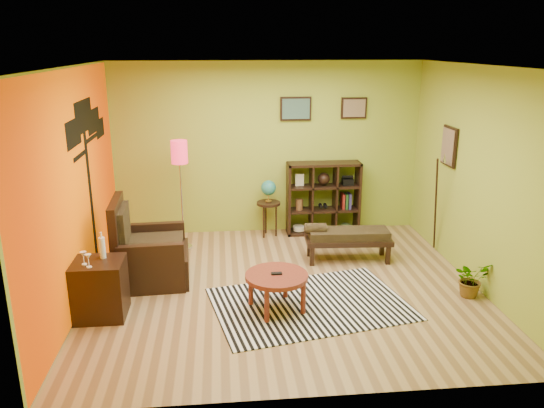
{
  "coord_description": "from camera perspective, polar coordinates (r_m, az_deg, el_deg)",
  "views": [
    {
      "loc": [
        -0.78,
        -6.25,
        3.04
      ],
      "look_at": [
        -0.12,
        0.3,
        1.05
      ],
      "focal_mm": 35.0,
      "sensor_mm": 36.0,
      "label": 1
    }
  ],
  "objects": [
    {
      "name": "side_cabinet",
      "position": [
        6.48,
        -18.04,
        -8.64
      ],
      "size": [
        0.58,
        0.52,
        1.0
      ],
      "color": "black",
      "rests_on": "ground"
    },
    {
      "name": "coffee_table",
      "position": [
        6.29,
        0.5,
        -8.09
      ],
      "size": [
        0.74,
        0.74,
        0.48
      ],
      "color": "maroon",
      "rests_on": "ground"
    },
    {
      "name": "cube_shelf",
      "position": [
        8.8,
        5.62,
        0.63
      ],
      "size": [
        1.2,
        0.35,
        1.2
      ],
      "color": "black",
      "rests_on": "ground"
    },
    {
      "name": "zebra_rug",
      "position": [
        6.59,
        4.1,
        -10.66
      ],
      "size": [
        2.56,
        1.98,
        0.01
      ],
      "primitive_type": "cube",
      "rotation": [
        0.0,
        0.0,
        0.2
      ],
      "color": "white",
      "rests_on": "ground"
    },
    {
      "name": "globe_table",
      "position": [
        8.57,
        -0.38,
        1.06
      ],
      "size": [
        0.39,
        0.39,
        0.94
      ],
      "color": "black",
      "rests_on": "ground"
    },
    {
      "name": "armchair",
      "position": [
        7.25,
        -13.28,
        -5.49
      ],
      "size": [
        0.99,
        0.99,
        1.14
      ],
      "color": "black",
      "rests_on": "ground"
    },
    {
      "name": "potted_plant",
      "position": [
        7.15,
        20.57,
        -7.91
      ],
      "size": [
        0.51,
        0.55,
        0.36
      ],
      "primitive_type": "imported",
      "rotation": [
        0.0,
        0.0,
        0.23
      ],
      "color": "#26661E",
      "rests_on": "ground"
    },
    {
      "name": "room_shell",
      "position": [
        6.42,
        0.53,
        5.68
      ],
      "size": [
        5.04,
        4.54,
        2.82
      ],
      "color": "#96AC34",
      "rests_on": "ground"
    },
    {
      "name": "bench",
      "position": [
        7.77,
        7.98,
        -3.48
      ],
      "size": [
        1.27,
        0.51,
        0.57
      ],
      "color": "black",
      "rests_on": "ground"
    },
    {
      "name": "ground",
      "position": [
        6.99,
        1.27,
        -8.96
      ],
      "size": [
        5.0,
        5.0,
        0.0
      ],
      "primitive_type": "plane",
      "color": "#A78553",
      "rests_on": "ground"
    },
    {
      "name": "floor_lamp",
      "position": [
        8.0,
        -9.89,
        4.48
      ],
      "size": [
        0.25,
        0.25,
        1.69
      ],
      "color": "silver",
      "rests_on": "ground"
    }
  ]
}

